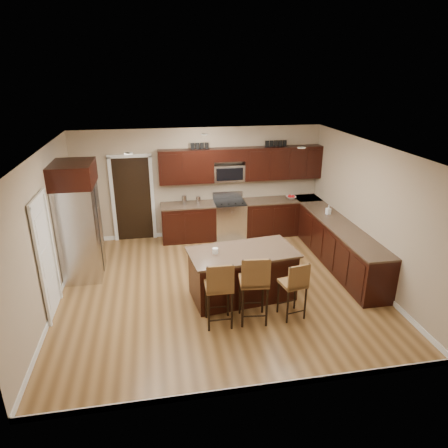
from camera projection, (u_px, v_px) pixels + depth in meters
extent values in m
plane|color=olive|center=(219.00, 287.00, 7.79)|extent=(6.00, 6.00, 0.00)
plane|color=silver|center=(218.00, 149.00, 6.81)|extent=(6.00, 6.00, 0.00)
plane|color=tan|center=(200.00, 183.00, 9.82)|extent=(6.00, 0.00, 6.00)
plane|color=tan|center=(45.00, 234.00, 6.81)|extent=(0.00, 5.50, 5.50)
plane|color=tan|center=(370.00, 213.00, 7.79)|extent=(0.00, 5.50, 5.50)
cube|color=black|center=(188.00, 223.00, 9.82)|extent=(1.30, 0.60, 0.88)
cube|color=black|center=(281.00, 217.00, 10.21)|extent=(1.94, 0.60, 0.88)
cube|color=black|center=(340.00, 247.00, 8.51)|extent=(0.60, 3.35, 0.88)
cube|color=brown|center=(188.00, 205.00, 9.66)|extent=(1.30, 0.63, 0.04)
cube|color=brown|center=(282.00, 200.00, 10.05)|extent=(1.94, 0.63, 0.04)
cube|color=brown|center=(342.00, 227.00, 8.34)|extent=(0.63, 3.35, 0.04)
cube|color=black|center=(186.00, 167.00, 9.44)|extent=(1.30, 0.33, 0.80)
cube|color=black|center=(282.00, 163.00, 9.83)|extent=(1.94, 0.33, 0.80)
cube|color=black|center=(229.00, 154.00, 9.52)|extent=(0.76, 0.33, 0.30)
cube|color=silver|center=(229.00, 220.00, 9.99)|extent=(0.76, 0.64, 0.90)
cube|color=black|center=(230.00, 202.00, 9.82)|extent=(0.76, 0.60, 0.03)
cube|color=black|center=(232.00, 224.00, 9.71)|extent=(0.65, 0.01, 0.45)
cube|color=silver|center=(228.00, 195.00, 10.03)|extent=(0.76, 0.05, 0.18)
cube|color=silver|center=(229.00, 173.00, 9.70)|extent=(0.76, 0.31, 0.40)
cube|color=black|center=(133.00, 199.00, 9.66)|extent=(0.85, 0.03, 2.06)
cube|color=white|center=(46.00, 259.00, 6.66)|extent=(0.03, 0.80, 2.04)
cube|color=black|center=(242.00, 275.00, 7.35)|extent=(1.92, 1.13, 0.88)
cube|color=brown|center=(243.00, 252.00, 7.18)|extent=(2.03, 1.25, 0.04)
cube|color=black|center=(242.00, 293.00, 7.49)|extent=(1.83, 1.04, 0.09)
cube|color=brown|center=(219.00, 286.00, 6.44)|extent=(0.45, 0.45, 0.06)
cube|color=brown|center=(220.00, 280.00, 6.18)|extent=(0.44, 0.05, 0.47)
cylinder|color=black|center=(209.00, 313.00, 6.37)|extent=(0.04, 0.04, 0.68)
cylinder|color=black|center=(232.00, 311.00, 6.43)|extent=(0.04, 0.04, 0.68)
cylinder|color=black|center=(206.00, 301.00, 6.72)|extent=(0.04, 0.04, 0.68)
cylinder|color=black|center=(228.00, 299.00, 6.78)|extent=(0.04, 0.04, 0.68)
cube|color=brown|center=(254.00, 281.00, 6.52)|extent=(0.51, 0.51, 0.07)
cube|color=brown|center=(256.00, 274.00, 6.24)|extent=(0.46, 0.09, 0.49)
cylinder|color=black|center=(244.00, 309.00, 6.45)|extent=(0.04, 0.04, 0.71)
cylinder|color=black|center=(268.00, 307.00, 6.52)|extent=(0.04, 0.04, 0.71)
cylinder|color=black|center=(239.00, 296.00, 6.81)|extent=(0.04, 0.04, 0.71)
cylinder|color=black|center=(261.00, 294.00, 6.88)|extent=(0.04, 0.04, 0.71)
cube|color=brown|center=(293.00, 283.00, 6.67)|extent=(0.46, 0.46, 0.06)
cube|color=brown|center=(299.00, 277.00, 6.45)|extent=(0.39, 0.11, 0.42)
cylinder|color=black|center=(285.00, 307.00, 6.61)|extent=(0.03, 0.03, 0.60)
cylinder|color=black|center=(304.00, 305.00, 6.67)|extent=(0.03, 0.03, 0.60)
cylinder|color=black|center=(279.00, 296.00, 6.92)|extent=(0.03, 0.03, 0.60)
cylinder|color=black|center=(297.00, 294.00, 6.98)|extent=(0.03, 0.03, 0.60)
cube|color=silver|center=(81.00, 232.00, 7.93)|extent=(0.72, 0.96, 1.91)
cube|color=black|center=(100.00, 230.00, 7.99)|extent=(0.01, 0.02, 1.82)
cylinder|color=silver|center=(100.00, 227.00, 7.89)|extent=(0.02, 0.02, 0.85)
cylinder|color=silver|center=(101.00, 225.00, 8.04)|extent=(0.02, 0.02, 0.85)
cube|color=black|center=(72.00, 174.00, 7.51)|extent=(0.78, 1.02, 0.44)
cube|color=brown|center=(230.00, 244.00, 9.70)|extent=(0.97, 0.83, 0.01)
imported|color=silver|center=(291.00, 197.00, 10.06)|extent=(0.27, 0.27, 0.06)
imported|color=#B2B2B2|center=(328.00, 210.00, 8.95)|extent=(0.11, 0.11, 0.21)
cylinder|color=silver|center=(184.00, 200.00, 9.59)|extent=(0.12, 0.12, 0.22)
cylinder|color=silver|center=(198.00, 200.00, 9.66)|extent=(0.11, 0.11, 0.18)
cylinder|color=white|center=(215.00, 251.00, 7.07)|extent=(0.10, 0.10, 0.10)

